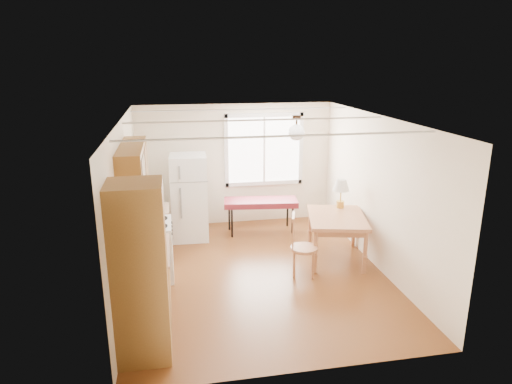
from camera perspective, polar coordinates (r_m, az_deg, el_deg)
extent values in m
cube|color=#502710|center=(7.55, 0.26, -10.07)|extent=(4.60, 5.60, 0.12)
cube|color=white|center=(6.82, 0.29, 9.11)|extent=(4.60, 5.60, 0.12)
cube|color=#F7E6C6|center=(9.47, -2.58, 3.43)|extent=(4.60, 0.10, 2.50)
cube|color=#F7E6C6|center=(4.82, 5.96, -9.65)|extent=(4.60, 0.10, 2.50)
cube|color=#F7E6C6|center=(7.01, -16.02, -1.82)|extent=(0.10, 5.60, 2.50)
cube|color=#F7E6C6|center=(7.70, 15.05, -0.13)|extent=(0.10, 5.60, 2.50)
cube|color=brown|center=(5.34, -14.28, -9.80)|extent=(0.60, 0.60, 2.10)
cube|color=brown|center=(6.50, -13.41, -10.89)|extent=(0.60, 1.10, 0.86)
cube|color=tan|center=(6.31, -13.59, -7.24)|extent=(0.62, 1.14, 0.04)
cube|color=white|center=(7.45, -12.90, -7.09)|extent=(0.65, 0.76, 0.90)
cube|color=brown|center=(8.15, -12.90, -5.17)|extent=(0.60, 0.60, 0.86)
cube|color=brown|center=(6.69, -15.11, 2.74)|extent=(0.33, 1.60, 0.70)
cube|color=white|center=(9.49, 1.01, 5.33)|extent=(1.50, 0.02, 1.35)
cylinder|color=black|center=(7.37, 5.11, 9.27)|extent=(0.14, 0.14, 0.06)
cylinder|color=black|center=(7.39, 5.09, 8.50)|extent=(0.03, 0.03, 0.16)
sphere|color=white|center=(7.41, 5.06, 7.42)|extent=(0.26, 0.26, 0.26)
cube|color=white|center=(8.78, -8.33, -0.66)|extent=(0.70, 0.70, 1.64)
cube|color=gray|center=(8.35, -8.34, 1.22)|extent=(0.68, 0.02, 0.02)
cube|color=gray|center=(8.39, -9.42, -0.33)|extent=(0.03, 0.03, 0.99)
cube|color=maroon|center=(9.06, 0.59, -1.32)|extent=(1.50, 0.71, 0.11)
cylinder|color=black|center=(8.89, -3.02, -3.98)|extent=(0.04, 0.04, 0.56)
cylinder|color=black|center=(9.12, 4.59, -3.48)|extent=(0.04, 0.04, 0.56)
cylinder|color=black|center=(9.27, -3.36, -3.12)|extent=(0.04, 0.04, 0.56)
cylinder|color=black|center=(9.49, 3.96, -2.67)|extent=(0.04, 0.04, 0.56)
cube|color=#9D5F3C|center=(7.90, 10.08, -3.19)|extent=(1.20, 1.44, 0.06)
cube|color=#9D5F3C|center=(7.92, 10.05, -3.74)|extent=(1.08, 1.32, 0.10)
cylinder|color=#9D5F3C|center=(7.48, 7.40, -7.43)|extent=(0.07, 0.07, 0.72)
cylinder|color=#9D5F3C|center=(7.59, 13.49, -7.39)|extent=(0.07, 0.07, 0.72)
cylinder|color=#9D5F3C|center=(8.51, 6.80, -4.42)|extent=(0.07, 0.07, 0.72)
cylinder|color=#9D5F3C|center=(8.61, 12.14, -4.43)|extent=(0.07, 0.07, 0.72)
cylinder|color=#9D5F3C|center=(7.36, 6.02, -7.03)|extent=(0.44, 0.44, 0.05)
cylinder|color=#9D5F3C|center=(7.31, 4.77, -9.08)|extent=(0.04, 0.04, 0.45)
cylinder|color=#9D5F3C|center=(7.32, 7.15, -9.15)|extent=(0.04, 0.04, 0.45)
cylinder|color=#9D5F3C|center=(7.59, 4.82, -8.12)|extent=(0.04, 0.04, 0.45)
cylinder|color=#9D5F3C|center=(7.59, 7.11, -8.18)|extent=(0.04, 0.04, 0.45)
cylinder|color=gold|center=(8.34, 10.48, -1.51)|extent=(0.14, 0.14, 0.12)
cylinder|color=gold|center=(8.29, 10.54, -0.46)|extent=(0.02, 0.02, 0.20)
cone|color=silver|center=(8.24, 10.61, 0.87)|extent=(0.30, 0.30, 0.20)
cube|color=black|center=(6.32, -13.88, -6.60)|extent=(0.24, 0.28, 0.09)
cube|color=black|center=(6.15, -14.06, -5.23)|extent=(0.21, 0.10, 0.31)
cylinder|color=black|center=(6.33, -13.93, -5.47)|extent=(0.16, 0.16, 0.13)
cylinder|color=red|center=(6.49, -14.15, -5.52)|extent=(0.13, 0.13, 0.19)
sphere|color=red|center=(6.45, -14.23, -4.46)|extent=(0.07, 0.07, 0.07)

